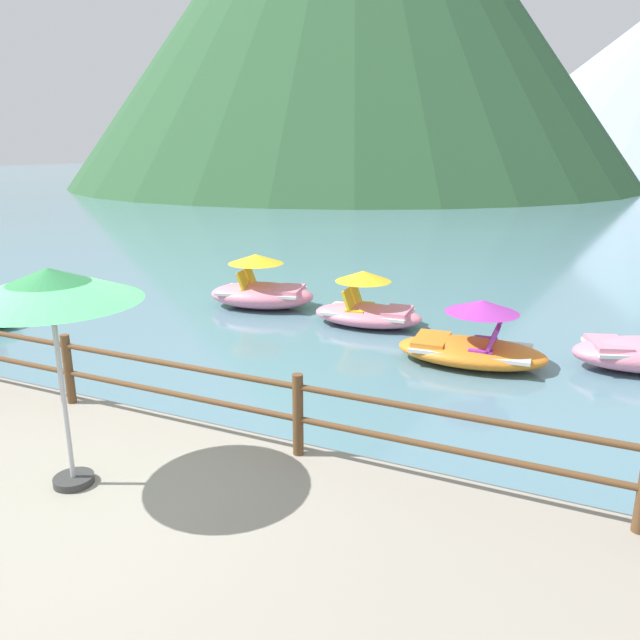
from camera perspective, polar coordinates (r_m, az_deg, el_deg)
The scene contains 7 objects.
ground_plane at distance 44.30m, azimuth 19.11°, elevation 10.37°, with size 200.00×200.00×0.00m, color slate.
dock_railing at distance 7.58m, azimuth -13.71°, elevation -5.71°, with size 23.92×0.12×0.95m.
beach_umbrella at distance 6.18m, azimuth -24.01°, elevation 2.74°, with size 1.70×1.70×2.24m.
pedal_boat_0 at distance 13.01m, azimuth 4.48°, elevation 1.12°, with size 2.42×1.40×1.18m.
pedal_boat_2 at distance 14.48m, azimuth -5.51°, elevation 2.85°, with size 2.74×1.87×1.28m.
pedal_boat_3 at distance 10.99m, azimuth 14.07°, elevation -2.18°, with size 2.67×1.49×1.18m.
cliff_headland at distance 65.36m, azimuth 4.93°, elevation 27.72°, with size 53.95×53.95×36.20m.
Camera 1 is at (4.48, -3.91, 3.72)m, focal length 34.14 mm.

